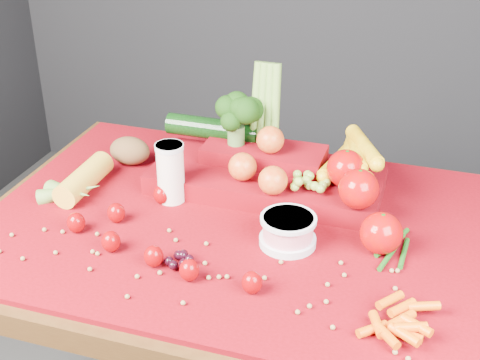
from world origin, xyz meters
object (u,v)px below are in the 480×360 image
(yogurt_bowl, at_px, (288,230))
(produce_mound, at_px, (281,168))
(table, at_px, (237,262))
(milk_glass, at_px, (170,171))

(yogurt_bowl, xyz_separation_m, produce_mound, (-0.07, 0.20, 0.03))
(table, bearing_deg, produce_mound, 70.70)
(yogurt_bowl, relative_size, produce_mound, 0.19)
(table, height_order, yogurt_bowl, yogurt_bowl)
(milk_glass, xyz_separation_m, yogurt_bowl, (0.29, -0.09, -0.04))
(milk_glass, distance_m, produce_mound, 0.25)
(table, distance_m, milk_glass, 0.25)
(table, height_order, produce_mound, produce_mound)
(milk_glass, bearing_deg, produce_mound, 27.23)
(milk_glass, bearing_deg, yogurt_bowl, -17.54)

